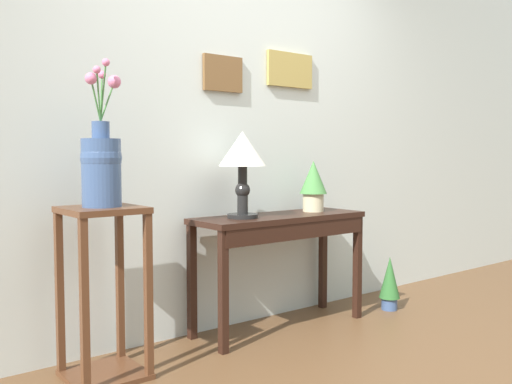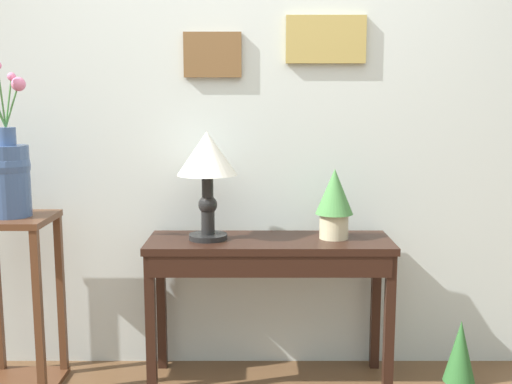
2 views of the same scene
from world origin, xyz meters
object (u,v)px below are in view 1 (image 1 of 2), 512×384
(potted_plant_on_console, at_px, (313,183))
(pedestal_stand_left, at_px, (104,293))
(flower_vase_tall, at_px, (101,163))
(potted_plant_floor, at_px, (390,281))
(table_lamp, at_px, (243,156))
(console_table, at_px, (282,232))

(potted_plant_on_console, distance_m, pedestal_stand_left, 1.60)
(pedestal_stand_left, relative_size, flower_vase_tall, 1.21)
(potted_plant_floor, bearing_deg, pedestal_stand_left, 177.10)
(table_lamp, bearing_deg, pedestal_stand_left, -175.65)
(table_lamp, xyz_separation_m, potted_plant_on_console, (0.61, 0.02, -0.19))
(potted_plant_on_console, relative_size, potted_plant_floor, 0.88)
(console_table, bearing_deg, pedestal_stand_left, -177.81)
(potted_plant_floor, bearing_deg, console_table, 170.24)
(potted_plant_on_console, height_order, flower_vase_tall, flower_vase_tall)
(console_table, relative_size, pedestal_stand_left, 1.37)
(console_table, height_order, potted_plant_floor, console_table)
(table_lamp, height_order, potted_plant_floor, table_lamp)
(pedestal_stand_left, bearing_deg, potted_plant_floor, -2.90)
(potted_plant_on_console, xyz_separation_m, flower_vase_tall, (-1.52, -0.09, 0.15))
(pedestal_stand_left, height_order, potted_plant_floor, pedestal_stand_left)
(potted_plant_floor, bearing_deg, potted_plant_on_console, 161.37)
(flower_vase_tall, bearing_deg, console_table, 2.22)
(console_table, bearing_deg, potted_plant_on_console, 7.58)
(table_lamp, distance_m, pedestal_stand_left, 1.14)
(table_lamp, distance_m, flower_vase_tall, 0.92)
(console_table, relative_size, potted_plant_on_console, 3.46)
(table_lamp, xyz_separation_m, flower_vase_tall, (-0.91, -0.07, -0.04))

